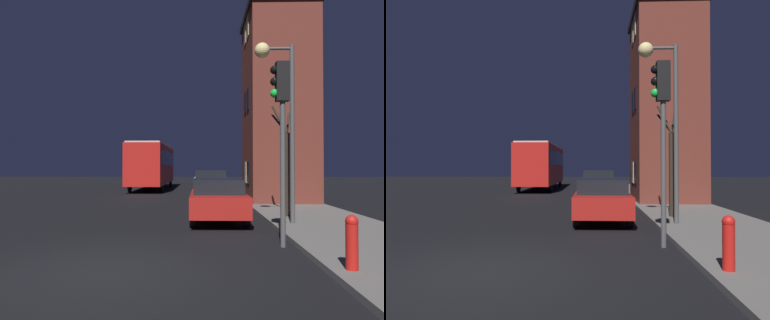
% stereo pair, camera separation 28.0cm
% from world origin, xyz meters
% --- Properties ---
extents(ground_plane, '(120.00, 120.00, 0.00)m').
position_xyz_m(ground_plane, '(0.00, 0.00, 0.00)').
color(ground_plane, black).
extents(brick_building, '(3.42, 4.66, 9.62)m').
position_xyz_m(brick_building, '(5.68, 12.66, 4.95)').
color(brick_building, brown).
rests_on(brick_building, sidewalk).
extents(streetlamp, '(1.20, 0.46, 5.47)m').
position_xyz_m(streetlamp, '(4.08, 4.81, 4.08)').
color(streetlamp, '#4C4C4C').
rests_on(streetlamp, sidewalk).
extents(traffic_light, '(0.43, 0.24, 4.22)m').
position_xyz_m(traffic_light, '(3.58, 2.02, 3.03)').
color(traffic_light, '#4C4C4C').
rests_on(traffic_light, ground).
extents(bare_tree, '(0.85, 1.51, 3.91)m').
position_xyz_m(bare_tree, '(4.70, 6.52, 1.94)').
color(bare_tree, '#2D2319').
rests_on(bare_tree, sidewalk).
extents(bus, '(2.50, 11.47, 3.55)m').
position_xyz_m(bus, '(-2.19, 23.67, 2.11)').
color(bus, red).
rests_on(bus, ground).
extents(car_near_lane, '(1.78, 4.32, 1.41)m').
position_xyz_m(car_near_lane, '(2.30, 6.04, 0.75)').
color(car_near_lane, '#B21E19').
rests_on(car_near_lane, ground).
extents(car_mid_lane, '(1.85, 4.16, 1.62)m').
position_xyz_m(car_mid_lane, '(2.28, 14.91, 0.84)').
color(car_mid_lane, black).
rests_on(car_mid_lane, ground).
extents(car_far_lane, '(1.71, 4.61, 1.53)m').
position_xyz_m(car_far_lane, '(2.05, 23.82, 0.79)').
color(car_far_lane, '#B7BABF').
rests_on(car_far_lane, ground).
extents(fire_hydrant, '(0.21, 0.21, 0.91)m').
position_xyz_m(fire_hydrant, '(4.25, -0.28, 0.60)').
color(fire_hydrant, red).
rests_on(fire_hydrant, sidewalk).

